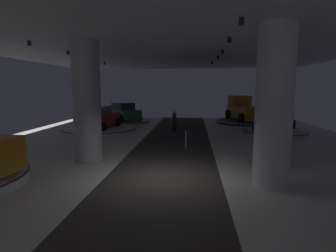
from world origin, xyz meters
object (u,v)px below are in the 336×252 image
Objects in this scene: display_platform_far_left at (99,129)px; pickup_truck_deep_right at (245,110)px; display_car_far_right at (275,120)px; column_right at (274,107)px; display_platform_deep_right at (245,121)px; display_platform_deep_left at (123,121)px; display_car_far_left at (99,118)px; visitor_walking_near at (174,120)px; column_left at (87,102)px; display_platform_far_right at (275,132)px; display_car_deep_left at (123,112)px; brand_sign_pylon at (276,121)px.

pickup_truck_deep_right is at bearing 28.62° from display_platform_far_left.
display_car_far_right is at bearing -2.13° from display_platform_far_left.
display_platform_deep_right is at bearing 82.76° from column_right.
column_right is 1.03× the size of display_platform_deep_left.
display_car_far_left is 5.88m from visitor_walking_near.
column_left reaches higher than visitor_walking_near.
pickup_truck_deep_right is (2.26, 18.58, -1.54)m from column_right.
display_platform_far_right is (3.20, 11.41, -2.58)m from column_right.
column_right is at bearing -105.65° from display_car_far_right.
visitor_walking_near is (5.35, -5.09, -0.11)m from display_car_deep_left.
brand_sign_pylon is 2.43× the size of visitor_walking_near.
visitor_walking_near reaches higher than display_platform_far_right.
column_left is 13.97m from display_platform_far_right.
display_platform_far_left is at bearing 138.84° from brand_sign_pylon.
display_platform_far_left is 13.25m from display_platform_far_right.
display_platform_far_right is 1.03× the size of display_car_far_right.
display_car_far_left is 5.54m from display_car_deep_left.
column_right is at bearing -96.92° from pickup_truck_deep_right.
display_platform_far_left reaches higher than display_platform_deep_left.
display_platform_deep_left is at bearing 124.58° from brand_sign_pylon.
display_platform_far_left is at bearing -95.10° from display_platform_deep_left.
column_right is 18.78m from pickup_truck_deep_right.
display_platform_deep_left is at bearing -174.22° from pickup_truck_deep_right.
display_car_far_right reaches higher than display_platform_far_left.
visitor_walking_near is at bearing 116.66° from brand_sign_pylon.
brand_sign_pylon reaches higher than visitor_walking_near.
display_car_far_left is 13.96m from display_platform_deep_right.
display_car_far_right is at bearing 74.35° from column_right.
brand_sign_pylon reaches higher than display_car_deep_left.
display_platform_far_right is (2.44, 8.97, -1.83)m from brand_sign_pylon.
display_platform_far_left is 1.01× the size of display_platform_deep_right.
display_platform_deep_left is (-9.54, 17.39, -2.61)m from column_right.
display_platform_deep_left is 0.87m from display_car_deep_left.
display_platform_deep_right is at bearing 97.19° from display_car_far_right.
brand_sign_pylon is 16.23m from pickup_truck_deep_right.
column_right is 20.00m from display_platform_deep_left.
display_platform_deep_right is 7.00m from display_car_far_right.
display_platform_deep_left is (0.49, 5.51, -0.01)m from display_platform_far_left.
brand_sign_pylon is 14.35m from display_car_far_left.
display_car_deep_left reaches higher than display_platform_far_right.
column_left is at bearing -74.62° from display_platform_far_left.
display_car_deep_left is 7.38m from visitor_walking_near.
column_right is 3.46× the size of visitor_walking_near.
display_car_deep_left is (0.52, 5.52, -0.02)m from display_car_far_left.
visitor_walking_near is at bearing 173.12° from display_car_far_right.
column_left reaches higher than display_platform_far_right.
display_car_deep_left is at bearing 84.66° from display_platform_far_left.
pickup_truck_deep_right is at bearing 5.78° from display_platform_deep_left.
display_platform_far_left is 1.34× the size of display_car_deep_left.
display_platform_far_left is 13.91m from display_platform_deep_right.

